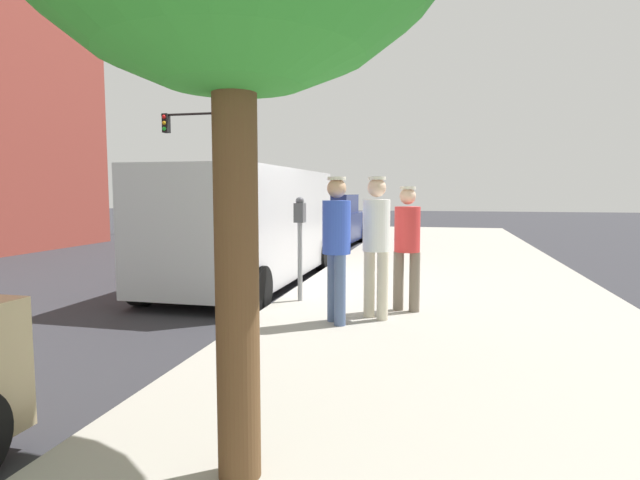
{
  "coord_description": "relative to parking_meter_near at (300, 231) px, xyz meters",
  "views": [
    {
      "loc": [
        3.32,
        -7.65,
        1.75
      ],
      "look_at": [
        1.65,
        -0.45,
        1.05
      ],
      "focal_mm": 28.95,
      "sensor_mm": 36.0,
      "label": 1
    }
  ],
  "objects": [
    {
      "name": "sidewalk_slab",
      "position": [
        2.15,
        0.45,
        -1.11
      ],
      "size": [
        5.0,
        32.0,
        0.15
      ],
      "primitive_type": "cube",
      "color": "#9E998E",
      "rests_on": "ground"
    },
    {
      "name": "parked_van",
      "position": [
        -1.5,
        1.81,
        -0.03
      ],
      "size": [
        2.15,
        5.21,
        2.15
      ],
      "color": "#BCBCC1",
      "rests_on": "ground"
    },
    {
      "name": "ground_plane",
      "position": [
        -1.35,
        0.45,
        -1.18
      ],
      "size": [
        80.0,
        80.0,
        0.0
      ],
      "primitive_type": "plane",
      "color": "#2D2D33"
    },
    {
      "name": "parking_meter_near",
      "position": [
        0.0,
        0.0,
        0.0
      ],
      "size": [
        0.14,
        0.18,
        1.52
      ],
      "color": "gray",
      "rests_on": "sidewalk_slab"
    },
    {
      "name": "parked_sedan_ahead",
      "position": [
        -1.54,
        8.92,
        -0.43
      ],
      "size": [
        2.06,
        4.45,
        1.65
      ],
      "color": "navy",
      "rests_on": "ground"
    },
    {
      "name": "traffic_light_corner",
      "position": [
        -8.13,
        13.09,
        2.34
      ],
      "size": [
        2.48,
        0.42,
        5.2
      ],
      "color": "black",
      "rests_on": "ground"
    },
    {
      "name": "pedestrian_in_blue",
      "position": [
        0.77,
        -1.16,
        -0.01
      ],
      "size": [
        0.34,
        0.34,
        1.77
      ],
      "color": "#4C608C",
      "rests_on": "sidewalk_slab"
    },
    {
      "name": "pedestrian_in_white",
      "position": [
        1.21,
        -0.81,
        -0.0
      ],
      "size": [
        0.34,
        0.34,
        1.78
      ],
      "color": "beige",
      "rests_on": "sidewalk_slab"
    },
    {
      "name": "pedestrian_in_red",
      "position": [
        1.56,
        -0.31,
        -0.08
      ],
      "size": [
        0.36,
        0.34,
        1.66
      ],
      "color": "#726656",
      "rests_on": "sidewalk_slab"
    }
  ]
}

